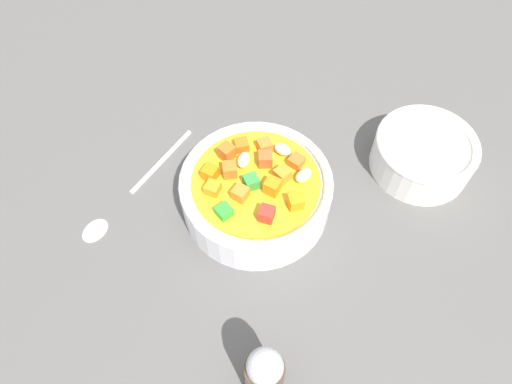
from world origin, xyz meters
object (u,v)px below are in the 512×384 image
soup_bowl_main (256,191)px  side_bowl_small (423,153)px  spoon (119,203)px  pepper_shaker (264,375)px

soup_bowl_main → side_bowl_small: 21.15cm
soup_bowl_main → spoon: size_ratio=0.88×
soup_bowl_main → pepper_shaker: size_ratio=1.79×
spoon → side_bowl_small: bearing=132.0°
soup_bowl_main → spoon: soup_bowl_main is taller
soup_bowl_main → spoon: (-9.90, 12.86, -2.62)cm
spoon → pepper_shaker: pepper_shaker is taller
pepper_shaker → spoon: bearing=77.5°
spoon → side_bowl_small: size_ratio=1.59×
spoon → pepper_shaker: (-5.74, -25.87, 4.33)cm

